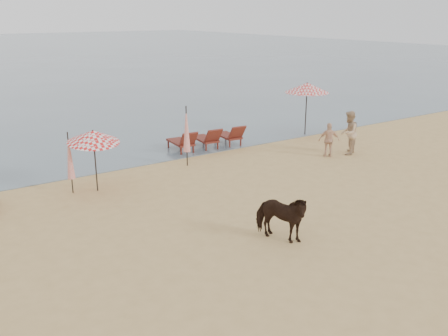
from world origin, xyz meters
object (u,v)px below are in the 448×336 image
object	(u,v)px
umbrella_closed_right	(187,129)
umbrella_open_left_b	(93,136)
lounger_cluster_right	(207,138)
beachgoer_right_b	(329,140)
cow	(280,217)
umbrella_closed_left	(70,156)
beachgoer_right_a	(349,133)
umbrella_open_right	(307,88)

from	to	relation	value
umbrella_closed_right	umbrella_open_left_b	bearing A→B (deg)	-168.65
lounger_cluster_right	beachgoer_right_b	distance (m)	5.47
umbrella_closed_right	cow	size ratio (longest dim) A/B	1.50
umbrella_closed_right	cow	xyz separation A→B (m)	(-1.42, -7.48, -0.82)
umbrella_open_left_b	umbrella_closed_right	xyz separation A→B (m)	(4.12, 0.83, -0.44)
umbrella_closed_left	beachgoer_right_a	xyz separation A→B (m)	(11.65, -1.89, -0.38)
lounger_cluster_right	umbrella_closed_left	world-z (taller)	umbrella_closed_left
umbrella_open_right	beachgoer_right_a	bearing A→B (deg)	-84.08
umbrella_open_left_b	beachgoer_right_b	size ratio (longest dim) A/B	1.52
umbrella_open_right	cow	distance (m)	12.71
umbrella_closed_left	beachgoer_right_b	world-z (taller)	umbrella_closed_left
umbrella_closed_left	umbrella_closed_right	size ratio (longest dim) A/B	0.88
umbrella_open_left_b	beachgoer_right_a	bearing A→B (deg)	6.50
umbrella_open_left_b	cow	bearing A→B (deg)	-52.86
beachgoer_right_b	beachgoer_right_a	bearing A→B (deg)	-153.75
cow	umbrella_open_right	bearing A→B (deg)	19.67
umbrella_open_right	beachgoer_right_a	distance (m)	4.08
umbrella_open_left_b	umbrella_open_right	size ratio (longest dim) A/B	0.85
lounger_cluster_right	beachgoer_right_b	world-z (taller)	beachgoer_right_b
umbrella_open_left_b	cow	distance (m)	7.29
lounger_cluster_right	umbrella_closed_right	xyz separation A→B (m)	(-2.12, -1.82, 1.03)
beachgoer_right_b	umbrella_closed_right	bearing A→B (deg)	13.94
umbrella_open_left_b	umbrella_closed_left	bearing A→B (deg)	176.75
umbrella_open_left_b	cow	xyz separation A→B (m)	(2.70, -6.65, -1.27)
umbrella_open_left_b	umbrella_closed_right	distance (m)	4.23
beachgoer_right_a	umbrella_open_left_b	bearing A→B (deg)	-40.32
umbrella_open_right	umbrella_closed_right	xyz separation A→B (m)	(-7.66, -1.25, -0.89)
umbrella_open_left_b	umbrella_closed_right	size ratio (longest dim) A/B	0.92
beachgoer_right_a	lounger_cluster_right	bearing A→B (deg)	-74.60
beachgoer_right_b	cow	bearing A→B (deg)	71.74
umbrella_open_left_b	umbrella_open_right	xyz separation A→B (m)	(11.78, 2.08, 0.45)
umbrella_closed_right	beachgoer_right_b	world-z (taller)	umbrella_closed_right
umbrella_closed_left	beachgoer_right_a	distance (m)	11.81
umbrella_open_right	umbrella_open_left_b	bearing A→B (deg)	-150.20
beachgoer_right_a	umbrella_closed_left	bearing A→B (deg)	-41.01
umbrella_open_right	beachgoer_right_a	size ratio (longest dim) A/B	1.40
lounger_cluster_right	umbrella_open_right	xyz separation A→B (m)	(5.54, -0.57, 1.92)
lounger_cluster_right	beachgoer_right_b	xyz separation A→B (m)	(3.60, -4.11, 0.25)
umbrella_closed_left	beachgoer_right_a	bearing A→B (deg)	-9.19
umbrella_closed_left	umbrella_closed_right	world-z (taller)	umbrella_closed_right
lounger_cluster_right	cow	world-z (taller)	cow
lounger_cluster_right	cow	size ratio (longest dim) A/B	2.03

